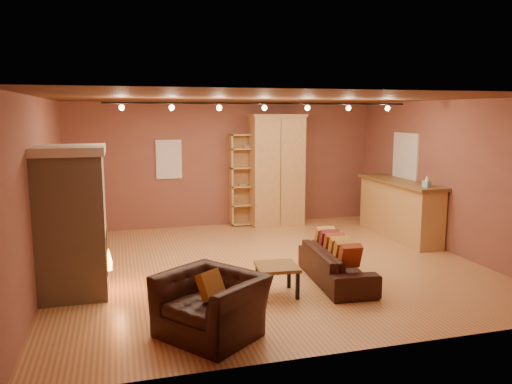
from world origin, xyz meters
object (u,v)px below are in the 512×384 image
object	(u,v)px
armchair	(211,295)
coffee_table	(277,270)
bar_counter	(399,208)
bookcase	(248,179)
loveseat	(336,258)
fireplace	(72,222)
armoire	(276,170)

from	to	relation	value
armchair	coffee_table	world-z (taller)	armchair
bar_counter	armchair	distance (m)	5.82
bookcase	armchair	distance (m)	5.91
loveseat	fireplace	bearing A→B (deg)	86.87
bookcase	armoire	bearing A→B (deg)	-18.90
fireplace	armchair	bearing A→B (deg)	-48.40
armchair	bookcase	bearing A→B (deg)	123.65
coffee_table	loveseat	bearing A→B (deg)	15.08
loveseat	coffee_table	size ratio (longest dim) A/B	2.93
armoire	loveseat	bearing A→B (deg)	-94.76
fireplace	coffee_table	bearing A→B (deg)	-15.98
bookcase	loveseat	world-z (taller)	bookcase
armchair	fireplace	bearing A→B (deg)	-175.88
loveseat	armoire	bearing A→B (deg)	-0.25
loveseat	armchair	size ratio (longest dim) A/B	1.37
loveseat	armchair	distance (m)	2.55
armoire	armchair	distance (m)	5.97
bar_counter	armchair	xyz separation A→B (m)	(-4.62, -3.54, -0.12)
armoire	loveseat	size ratio (longest dim) A/B	1.40
coffee_table	bookcase	bearing A→B (deg)	80.46
bookcase	coffee_table	size ratio (longest dim) A/B	3.41
bar_counter	loveseat	size ratio (longest dim) A/B	1.38
bar_counter	fireplace	bearing A→B (deg)	-164.61
bookcase	loveseat	size ratio (longest dim) A/B	1.16
armoire	bar_counter	size ratio (longest dim) A/B	1.02
bookcase	armoire	xyz separation A→B (m)	(0.62, -0.21, 0.20)
armoire	coffee_table	xyz separation A→B (m)	(-1.38, -4.32, -0.90)
bar_counter	loveseat	world-z (taller)	bar_counter
fireplace	bar_counter	world-z (taller)	fireplace
armoire	bookcase	bearing A→B (deg)	161.10
armoire	bar_counter	distance (m)	2.85
armoire	coffee_table	size ratio (longest dim) A/B	4.11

